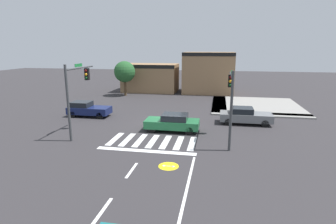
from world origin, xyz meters
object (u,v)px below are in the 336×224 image
object	(u,v)px
traffic_signal_southeast	(231,93)
roadside_tree	(125,72)
car_navy	(88,109)
car_gray	(245,116)
traffic_signal_southwest	(77,86)
car_green	(173,122)

from	to	relation	value
traffic_signal_southeast	roadside_tree	bearing A→B (deg)	38.36
traffic_signal_southeast	roadside_tree	world-z (taller)	traffic_signal_southeast
car_navy	car_gray	world-z (taller)	car_gray
traffic_signal_southwest	roadside_tree	xyz separation A→B (m)	(-2.56, 18.09, -0.48)
roadside_tree	car_navy	bearing A→B (deg)	-88.35
roadside_tree	car_green	bearing A→B (deg)	-58.75
traffic_signal_southwest	car_navy	distance (m)	6.89
traffic_signal_southeast	car_green	distance (m)	5.66
car_green	roadside_tree	xyz separation A→B (m)	(-9.53, 15.70, 2.64)
car_green	roadside_tree	distance (m)	18.56
car_navy	traffic_signal_southeast	bearing A→B (deg)	-21.32
car_gray	roadside_tree	size ratio (longest dim) A/B	0.93
traffic_signal_southwest	car_navy	bearing A→B (deg)	20.99
traffic_signal_southeast	traffic_signal_southwest	world-z (taller)	traffic_signal_southwest
traffic_signal_southeast	traffic_signal_southwest	xyz separation A→B (m)	(-11.42, -0.42, 0.23)
car_green	car_gray	distance (m)	6.91
car_gray	roadside_tree	distance (m)	20.04
car_gray	roadside_tree	bearing A→B (deg)	141.58
car_green	car_navy	world-z (taller)	car_navy
traffic_signal_southeast	traffic_signal_southwest	distance (m)	11.43
traffic_signal_southwest	car_gray	size ratio (longest dim) A/B	1.22
car_green	car_navy	bearing A→B (deg)	-20.10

